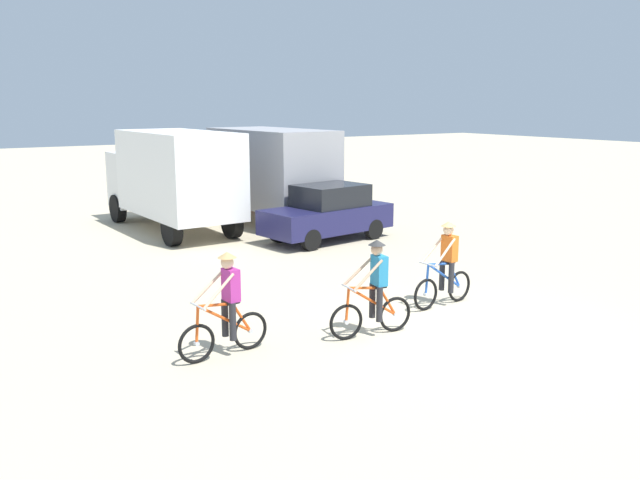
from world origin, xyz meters
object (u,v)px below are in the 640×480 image
(box_truck_grey_hauler, at_px, (263,170))
(cyclist_near_camera, at_px, (446,267))
(sedan_parked, at_px, (328,213))
(cyclist_cowboy_hat, at_px, (374,291))
(box_truck_avon_van, at_px, (172,175))
(cyclist_orange_shirt, at_px, (226,308))

(box_truck_grey_hauler, distance_m, cyclist_near_camera, 11.34)
(sedan_parked, bearing_deg, box_truck_grey_hauler, 90.60)
(cyclist_cowboy_hat, bearing_deg, cyclist_near_camera, 15.26)
(box_truck_avon_van, bearing_deg, cyclist_near_camera, -81.24)
(cyclist_cowboy_hat, bearing_deg, box_truck_avon_van, 86.71)
(cyclist_orange_shirt, bearing_deg, box_truck_grey_hauler, 58.82)
(box_truck_avon_van, relative_size, cyclist_near_camera, 3.75)
(box_truck_grey_hauler, height_order, cyclist_cowboy_hat, box_truck_grey_hauler)
(box_truck_avon_van, relative_size, cyclist_cowboy_hat, 3.75)
(box_truck_avon_van, height_order, cyclist_orange_shirt, box_truck_avon_van)
(sedan_parked, relative_size, cyclist_cowboy_hat, 2.41)
(box_truck_avon_van, distance_m, cyclist_orange_shirt, 11.91)
(box_truck_grey_hauler, relative_size, sedan_parked, 1.56)
(cyclist_orange_shirt, height_order, cyclist_near_camera, same)
(cyclist_orange_shirt, bearing_deg, cyclist_near_camera, 1.02)
(sedan_parked, height_order, cyclist_orange_shirt, cyclist_orange_shirt)
(cyclist_orange_shirt, bearing_deg, sedan_parked, 46.21)
(cyclist_orange_shirt, distance_m, cyclist_near_camera, 5.15)
(box_truck_avon_van, xyz_separation_m, cyclist_near_camera, (1.74, -11.27, -1.03))
(box_truck_grey_hauler, relative_size, cyclist_orange_shirt, 3.77)
(sedan_parked, distance_m, cyclist_cowboy_hat, 8.76)
(sedan_parked, distance_m, cyclist_near_camera, 7.26)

